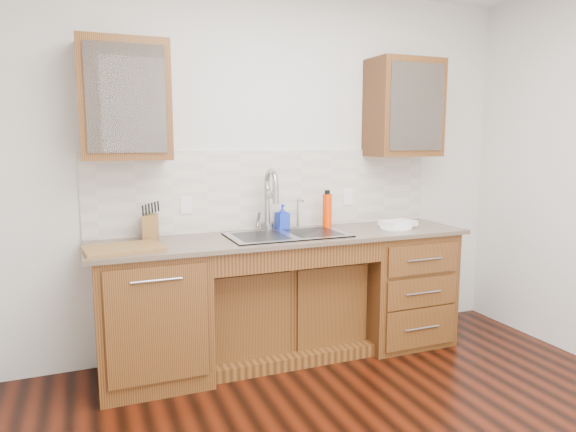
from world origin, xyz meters
name	(u,v)px	position (x,y,z in m)	size (l,w,h in m)	color
wall_back	(269,170)	(0.00, 1.80, 1.35)	(4.00, 0.10, 2.70)	silver
base_cabinet_left	(152,315)	(-0.95, 1.44, 0.44)	(0.70, 0.62, 0.88)	#593014
base_cabinet_center	(282,307)	(0.00, 1.53, 0.35)	(1.20, 0.44, 0.70)	#593014
base_cabinet_right	(397,285)	(0.95, 1.44, 0.44)	(0.70, 0.62, 0.88)	#593014
countertop	(287,237)	(0.00, 1.43, 0.90)	(2.70, 0.65, 0.03)	#84705B
backsplash	(271,190)	(0.00, 1.74, 1.21)	(2.70, 0.02, 0.59)	beige
sink	(287,247)	(0.00, 1.41, 0.83)	(0.84, 0.46, 0.19)	#9E9EA5
faucet	(267,204)	(-0.07, 1.64, 1.11)	(0.04, 0.04, 0.40)	#999993
filter_tap	(298,213)	(0.18, 1.65, 1.03)	(0.02, 0.02, 0.24)	#999993
upper_cabinet_left	(124,101)	(-1.05, 1.58, 1.83)	(0.55, 0.34, 0.75)	#593014
upper_cabinet_right	(404,108)	(1.05, 1.58, 1.83)	(0.55, 0.34, 0.75)	#593014
outlet_left	(186,205)	(-0.65, 1.73, 1.12)	(0.08, 0.01, 0.12)	white
outlet_right	(348,197)	(0.65, 1.73, 1.12)	(0.08, 0.01, 0.12)	white
soap_bottle	(282,217)	(0.05, 1.65, 1.01)	(0.09, 0.09, 0.19)	#1833C1
water_bottle	(327,211)	(0.39, 1.58, 1.04)	(0.07, 0.07, 0.26)	#EE3200
plate	(396,228)	(0.87, 1.37, 0.92)	(0.24, 0.24, 0.01)	white
dish_towel	(398,223)	(0.91, 1.40, 0.94)	(0.25, 0.18, 0.04)	white
knife_block	(151,227)	(-0.92, 1.60, 1.00)	(0.09, 0.16, 0.17)	brown
cutting_board	(123,248)	(-1.11, 1.34, 0.92)	(0.46, 0.32, 0.02)	brown
cup_left_a	(116,109)	(-1.10, 1.58, 1.77)	(0.12, 0.12, 0.10)	white
cup_left_b	(138,109)	(-0.97, 1.58, 1.77)	(0.11, 0.11, 0.10)	white
cup_right_a	(394,114)	(0.96, 1.58, 1.78)	(0.13, 0.13, 0.10)	white
cup_right_b	(418,115)	(1.19, 1.58, 1.77)	(0.10, 0.10, 0.10)	white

